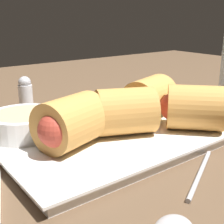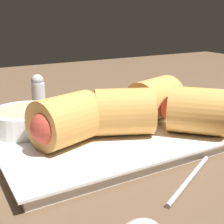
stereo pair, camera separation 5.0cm
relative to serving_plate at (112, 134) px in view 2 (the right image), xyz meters
The scene contains 10 objects.
table_surface 3.11cm from the serving_plate, 140.41° to the right, with size 180.00×140.00×2.00cm.
serving_plate is the anchor object (origin of this frame).
roll_front_left 8.11cm from the serving_plate, ahead, with size 8.93×7.98×5.95cm.
roll_front_right 8.78cm from the serving_plate, 163.77° to the right, with size 8.91×7.86×5.95cm.
roll_back_left 11.16cm from the serving_plate, 36.65° to the right, with size 9.33×9.36×5.95cm.
roll_back_right 4.25cm from the serving_plate, 90.89° to the right, with size 9.04×8.35×5.95cm.
dipping_bowl_near 5.02cm from the serving_plate, 87.20° to the left, with size 9.12×9.12×2.81cm.
dipping_bowl_far 11.65cm from the serving_plate, 152.14° to the left, with size 9.12×9.12×2.81cm.
spoon 19.06cm from the serving_plate, 110.87° to the right, with size 17.14×10.02×1.37cm.
salt_shaker 20.23cm from the serving_plate, 101.47° to the left, with size 2.43×2.43×6.09cm.
Camera 2 is at (-17.60, -32.54, 18.35)cm, focal length 50.00 mm.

